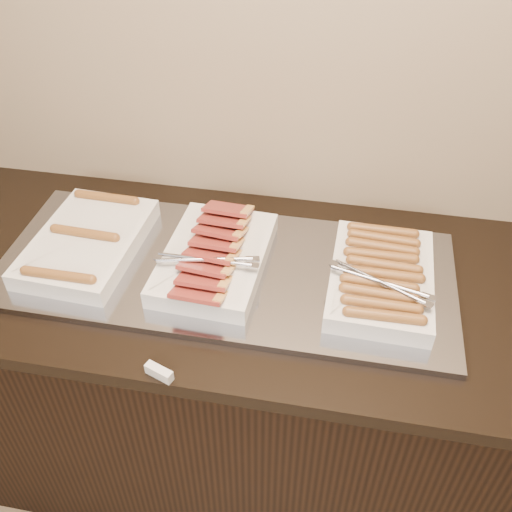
{
  "coord_description": "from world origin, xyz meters",
  "views": [
    {
      "loc": [
        0.3,
        1.04,
        1.93
      ],
      "look_at": [
        0.09,
        2.13,
        0.97
      ],
      "focal_mm": 40.0,
      "sensor_mm": 36.0,
      "label": 1
    }
  ],
  "objects_px": {
    "dish_center": "(214,257)",
    "dish_right": "(381,277)",
    "warming_tray": "(225,269)",
    "dish_left": "(88,242)",
    "counter": "(228,375)"
  },
  "relations": [
    {
      "from": "counter",
      "to": "dish_left",
      "type": "relative_size",
      "value": 5.06
    },
    {
      "from": "counter",
      "to": "dish_center",
      "type": "height_order",
      "value": "dish_center"
    },
    {
      "from": "counter",
      "to": "dish_left",
      "type": "distance_m",
      "value": 0.62
    },
    {
      "from": "dish_center",
      "to": "counter",
      "type": "bearing_deg",
      "value": 13.71
    },
    {
      "from": "warming_tray",
      "to": "dish_left",
      "type": "distance_m",
      "value": 0.38
    },
    {
      "from": "dish_left",
      "to": "dish_center",
      "type": "distance_m",
      "value": 0.35
    },
    {
      "from": "warming_tray",
      "to": "dish_right",
      "type": "relative_size",
      "value": 3.13
    },
    {
      "from": "warming_tray",
      "to": "dish_center",
      "type": "xyz_separation_m",
      "value": [
        -0.03,
        -0.0,
        0.04
      ]
    },
    {
      "from": "counter",
      "to": "warming_tray",
      "type": "height_order",
      "value": "warming_tray"
    },
    {
      "from": "dish_center",
      "to": "warming_tray",
      "type": "bearing_deg",
      "value": 10.18
    },
    {
      "from": "dish_right",
      "to": "warming_tray",
      "type": "bearing_deg",
      "value": -179.04
    },
    {
      "from": "counter",
      "to": "warming_tray",
      "type": "xyz_separation_m",
      "value": [
        0.01,
        0.0,
        0.46
      ]
    },
    {
      "from": "counter",
      "to": "dish_left",
      "type": "height_order",
      "value": "dish_left"
    },
    {
      "from": "dish_left",
      "to": "dish_right",
      "type": "xyz_separation_m",
      "value": [
        0.78,
        -0.0,
        0.01
      ]
    },
    {
      "from": "dish_center",
      "to": "dish_right",
      "type": "xyz_separation_m",
      "value": [
        0.43,
        -0.0,
        0.0
      ]
    }
  ]
}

